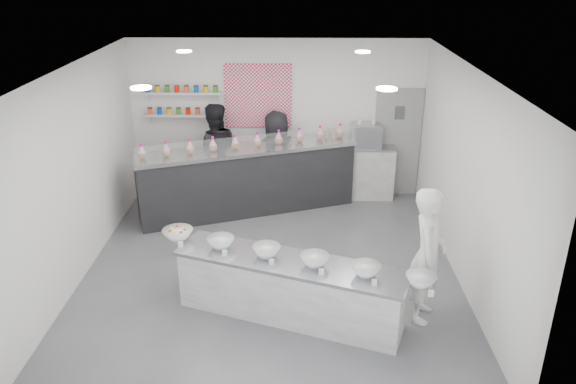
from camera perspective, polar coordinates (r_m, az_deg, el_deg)
The scene contains 26 objects.
floor at distance 8.55m, azimuth -1.77°, elevation -7.86°, with size 6.00×6.00×0.00m, color #515156.
ceiling at distance 7.46m, azimuth -2.06°, elevation 12.31°, with size 6.00×6.00×0.00m, color white.
back_wall at distance 10.73m, azimuth -1.11°, elevation 7.42°, with size 5.50×5.50×0.00m, color white.
left_wall at distance 8.48m, azimuth -20.81°, elevation 1.56°, with size 6.00×6.00×0.00m, color white.
right_wall at distance 8.22m, azimuth 17.63°, elevation 1.33°, with size 6.00×6.00×0.00m, color white.
back_door at distance 10.99m, azimuth 11.02°, elevation 4.92°, with size 0.88×0.04×2.10m, color gray.
pattern_panel at distance 10.61m, azimuth -3.05°, elevation 9.72°, with size 1.25×0.03×1.20m, color #CD0C3B.
jar_shelf_lower at distance 10.81m, azimuth -10.53°, elevation 7.71°, with size 1.45×0.22×0.04m, color silver.
jar_shelf_upper at distance 10.71m, azimuth -10.69°, elevation 9.87°, with size 1.45×0.22×0.04m, color silver.
preserve_jars at distance 10.72m, azimuth -10.66°, elevation 9.12°, with size 1.45×0.10×0.56m, color #EF502D, non-canonical shape.
downlight_0 at distance 6.72m, azimuth -14.71°, elevation 10.21°, with size 0.24×0.24×0.02m, color white.
downlight_1 at distance 6.56m, azimuth 10.00°, elevation 10.29°, with size 0.24×0.24×0.02m, color white.
downlight_2 at distance 9.21m, azimuth -10.52°, elevation 13.88°, with size 0.24×0.24×0.02m, color white.
downlight_3 at distance 9.09m, azimuth 7.60°, elevation 13.94°, with size 0.24×0.24×0.02m, color white.
prep_counter at distance 7.34m, azimuth 0.22°, elevation -9.79°, with size 3.01×0.68×0.82m, color #999994.
back_bar at distance 10.19m, azimuth -4.13°, elevation 1.22°, with size 3.95×0.72×1.23m, color black.
sneeze_guard at distance 9.61m, azimuth -3.71°, elevation 4.82°, with size 3.90×0.02×0.33m, color white.
espresso_ledge at distance 10.88m, azimuth 7.07°, elevation 2.01°, with size 1.39×0.44×1.03m, color #999994.
espresso_machine at distance 10.66m, azimuth 7.90°, elevation 5.67°, with size 0.56×0.39×0.43m, color #93969E.
cup_stacks at distance 10.61m, azimuth 4.28°, elevation 5.50°, with size 0.24×0.24×0.34m, color tan, non-canonical shape.
prep_bowls at distance 7.09m, azimuth 0.22°, elevation -6.50°, with size 3.61×0.46×0.14m, color white, non-canonical shape.
label_cards at distance 6.70m, azimuth 1.64°, elevation -8.78°, with size 3.31×0.04×0.07m, color white, non-canonical shape.
cookie_bags at distance 9.93m, azimuth -4.25°, elevation 5.23°, with size 3.75×0.15×0.27m, color #FF93D1, non-canonical shape.
woman_prep at distance 7.29m, azimuth 13.97°, elevation -6.27°, with size 0.66×0.43×1.81m, color white.
staff_left at distance 10.60m, azimuth -7.46°, elevation 3.91°, with size 0.92×0.72×1.90m, color black.
staff_right at distance 10.53m, azimuth -1.14°, elevation 3.57°, with size 0.86×0.56×1.75m, color black.
Camera 1 is at (0.40, -7.32, 4.39)m, focal length 35.00 mm.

